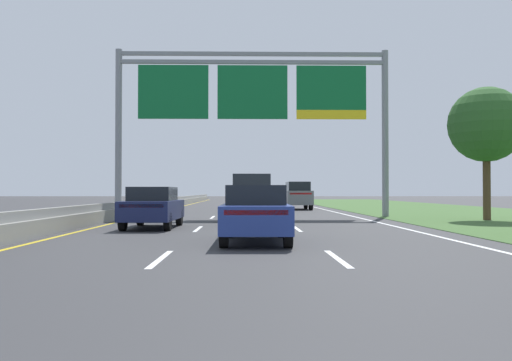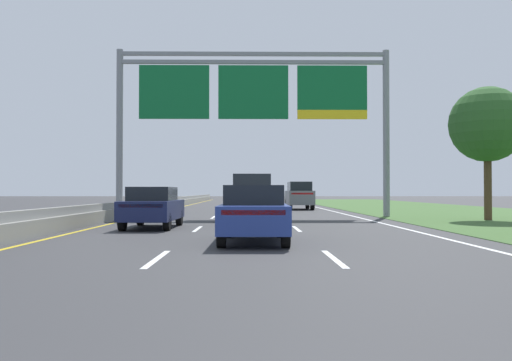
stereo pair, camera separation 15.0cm
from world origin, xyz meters
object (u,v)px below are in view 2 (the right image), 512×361
(roadside_tree_mid, at_px, (487,125))
(overhead_sign_gantry, at_px, (253,98))
(pickup_truck_silver, at_px, (252,198))
(car_white_centre_lane_sedan, at_px, (251,198))
(car_blue_centre_lane_sedan, at_px, (254,213))
(car_navy_left_lane_sedan, at_px, (153,207))
(car_grey_right_lane_suv, at_px, (299,195))

(roadside_tree_mid, bearing_deg, overhead_sign_gantry, 161.53)
(pickup_truck_silver, bearing_deg, car_white_centre_lane_sedan, -0.99)
(car_blue_centre_lane_sedan, relative_size, roadside_tree_mid, 0.68)
(overhead_sign_gantry, xyz_separation_m, car_white_centre_lane_sedan, (-0.09, 13.76, -5.68))
(pickup_truck_silver, relative_size, car_white_centre_lane_sedan, 1.23)
(overhead_sign_gantry, bearing_deg, car_white_centre_lane_sedan, 90.39)
(pickup_truck_silver, xyz_separation_m, roadside_tree_mid, (11.39, 1.38, 3.54))
(pickup_truck_silver, relative_size, car_blue_centre_lane_sedan, 1.23)
(pickup_truck_silver, bearing_deg, overhead_sign_gantry, -2.12)
(roadside_tree_mid, bearing_deg, car_navy_left_lane_sedan, -161.15)
(overhead_sign_gantry, height_order, car_grey_right_lane_suv, overhead_sign_gantry)
(pickup_truck_silver, height_order, car_grey_right_lane_suv, pickup_truck_silver)
(overhead_sign_gantry, height_order, pickup_truck_silver, overhead_sign_gantry)
(pickup_truck_silver, distance_m, car_white_centre_lane_sedan, 18.91)
(car_navy_left_lane_sedan, relative_size, car_blue_centre_lane_sedan, 1.00)
(pickup_truck_silver, xyz_separation_m, car_grey_right_lane_suv, (3.73, 17.22, 0.02))
(pickup_truck_silver, distance_m, car_blue_centre_lane_sedan, 9.73)
(pickup_truck_silver, bearing_deg, car_blue_centre_lane_sedan, 179.08)
(overhead_sign_gantry, relative_size, pickup_truck_silver, 2.77)
(car_navy_left_lane_sedan, bearing_deg, car_blue_centre_lane_sedan, -146.09)
(pickup_truck_silver, bearing_deg, car_navy_left_lane_sedan, 134.00)
(roadside_tree_mid, bearing_deg, car_blue_centre_lane_sedan, -135.71)
(roadside_tree_mid, bearing_deg, car_grey_right_lane_suv, 115.80)
(car_white_centre_lane_sedan, bearing_deg, car_navy_left_lane_sedan, 170.42)
(car_blue_centre_lane_sedan, bearing_deg, pickup_truck_silver, 0.77)
(car_grey_right_lane_suv, xyz_separation_m, roadside_tree_mid, (7.66, -15.84, 3.52))
(pickup_truck_silver, bearing_deg, car_grey_right_lane_suv, -13.18)
(car_blue_centre_lane_sedan, distance_m, roadside_tree_mid, 16.35)
(overhead_sign_gantry, distance_m, car_grey_right_lane_suv, 13.72)
(overhead_sign_gantry, height_order, car_navy_left_lane_sedan, overhead_sign_gantry)
(pickup_truck_silver, relative_size, car_navy_left_lane_sedan, 1.23)
(car_white_centre_lane_sedan, relative_size, roadside_tree_mid, 0.68)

